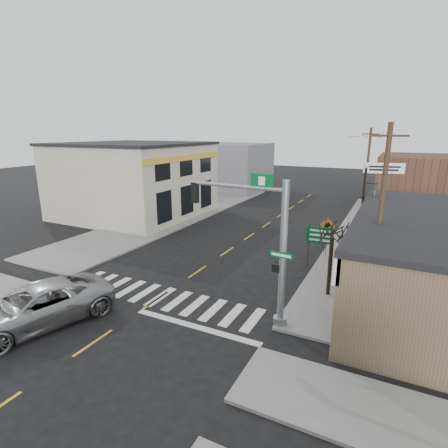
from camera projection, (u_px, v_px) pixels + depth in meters
The scene contains 20 objects.
ground at pixel (156, 300), 17.20m from camera, with size 140.00×140.00×0.00m, color black.
sidewalk_right at pixel (373, 249), 24.54m from camera, with size 6.00×38.00×0.13m, color slate.
sidewalk_left at pixel (163, 220), 32.30m from camera, with size 6.00×38.00×0.13m, color slate.
center_line at pixel (227, 252), 24.11m from camera, with size 0.12×56.00×0.01m, color gold.
crosswalk at pixel (161, 297), 17.54m from camera, with size 11.00×2.20×0.01m, color silver.
left_building at pixel (134, 180), 34.03m from camera, with size 12.00×12.00×6.80m, color #B6AE98.
bldg_distant_right at pixel (418, 182), 37.24m from camera, with size 8.00×10.00×5.60m, color #523525.
bldg_distant_left at pixel (232, 167), 48.78m from camera, with size 9.00×10.00×6.40m, color slate.
suv at pixel (37, 306), 14.85m from camera, with size 2.88×6.24×1.74m, color #949698.
traffic_signal_pole at pixel (266, 237), 14.22m from camera, with size 4.98×0.38×6.30m.
guide_sign at pixel (320, 240), 20.46m from camera, with size 1.56×0.13×2.74m.
fire_hydrant at pixel (358, 266), 20.10m from camera, with size 0.24×0.24×0.75m.
ped_crossing_sign at pixel (327, 230), 22.47m from camera, with size 1.00×0.07×2.57m.
lamp_post at pixel (364, 204), 21.85m from camera, with size 0.78×0.62×6.04m.
dance_center_sign at pixel (383, 179), 25.59m from camera, with size 2.80×0.18×5.95m.
bare_tree at pixel (333, 227), 16.66m from camera, with size 2.24×2.24×4.48m.
shrub_front at pixel (384, 288), 17.13m from camera, with size 1.31×1.31×0.98m, color #253D1B.
shrub_back at pixel (360, 264), 20.47m from camera, with size 0.96×0.96×0.72m, color #193216.
utility_pole_near at pixel (380, 220), 15.01m from camera, with size 1.44×0.22×8.29m.
utility_pole_far at pixel (366, 175), 30.53m from camera, with size 1.43×0.21×8.23m.
Camera 1 is at (10.00, -12.50, 8.07)m, focal length 28.00 mm.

